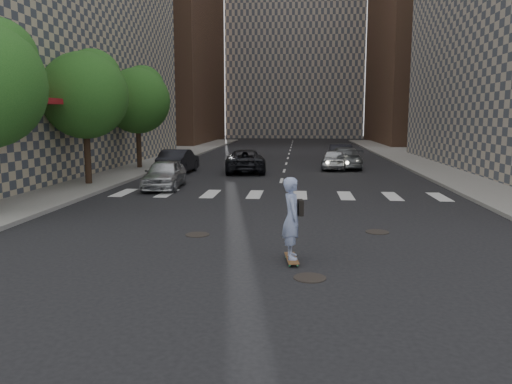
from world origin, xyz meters
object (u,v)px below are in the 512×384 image
tree_b (86,92)px  traffic_car_e (340,154)px  skateboarder (292,218)px  traffic_car_d (335,159)px  traffic_car_a (179,161)px  traffic_car_b (344,158)px  tree_c (139,98)px  traffic_car_c (245,161)px  silver_sedan (164,174)px

tree_b → traffic_car_e: (13.37, 12.86, -3.90)m
skateboarder → traffic_car_d: (2.48, 21.44, -0.38)m
skateboarder → traffic_car_a: bearing=103.9°
traffic_car_a → traffic_car_d: bearing=-161.0°
traffic_car_a → tree_b: bearing=64.5°
traffic_car_b → traffic_car_e: size_ratio=1.09×
tree_b → tree_c: size_ratio=1.00×
tree_c → traffic_car_c: (7.03, -1.14, -3.94)m
traffic_car_c → traffic_car_b: bearing=-162.6°
tree_c → silver_sedan: size_ratio=1.61×
skateboarder → traffic_car_c: bearing=91.9°
silver_sedan → traffic_car_b: traffic_car_b is taller
skateboarder → silver_sedan: size_ratio=0.50×
silver_sedan → traffic_car_c: traffic_car_c is taller
tree_b → traffic_car_d: size_ratio=1.64×
skateboarder → traffic_car_d: bearing=75.9°
traffic_car_c → traffic_car_d: 6.08m
silver_sedan → traffic_car_d: bearing=43.9°
traffic_car_a → traffic_car_e: traffic_car_e is taller
skateboarder → traffic_car_d: size_ratio=0.51×
tree_b → traffic_car_c: tree_b is taller
skateboarder → traffic_car_c: (-3.22, 19.33, -0.36)m
skateboarder → traffic_car_d: 21.58m
silver_sedan → skateboarder: bearing=-65.7°
skateboarder → traffic_car_b: (3.17, 22.22, -0.36)m
traffic_car_b → traffic_car_d: 1.04m
traffic_car_c → tree_c: bearing=-16.1°
traffic_car_b → traffic_car_d: (-0.69, -0.79, -0.03)m
traffic_car_a → traffic_car_d: (9.69, 3.03, -0.06)m
silver_sedan → tree_c: bearing=110.9°
traffic_car_b → traffic_car_d: size_ratio=1.22×
tree_b → tree_c: same height
traffic_car_b → tree_c: bearing=5.1°
tree_b → tree_c: 8.00m
traffic_car_b → traffic_car_e: 3.10m
silver_sedan → traffic_car_d: (8.78, 9.62, -0.01)m
skateboarder → traffic_car_c: skateboarder is taller
silver_sedan → traffic_car_c: size_ratio=0.80×
tree_c → traffic_car_b: 14.09m
traffic_car_a → silver_sedan: bearing=99.5°
tree_c → skateboarder: tree_c is taller
traffic_car_c → traffic_car_a: bearing=6.0°
tree_b → traffic_car_c: 10.58m
tree_b → skateboarder: 16.53m
traffic_car_a → traffic_car_c: size_ratio=0.88×
tree_b → traffic_car_b: size_ratio=1.35×
tree_c → traffic_car_a: 5.36m
tree_b → traffic_car_a: 7.73m
tree_c → traffic_car_b: bearing=7.5°
traffic_car_a → traffic_car_e: 12.43m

